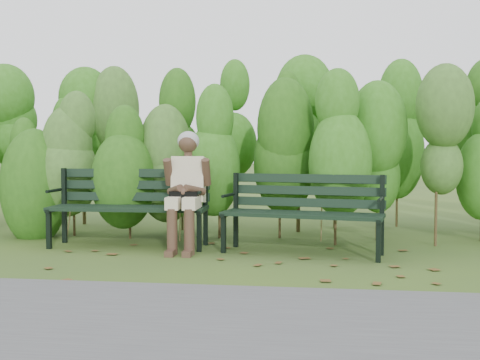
# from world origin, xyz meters

# --- Properties ---
(ground) EXTENTS (80.00, 80.00, 0.00)m
(ground) POSITION_xyz_m (0.00, 0.00, 0.00)
(ground) COLOR #354B22
(footpath) EXTENTS (60.00, 2.50, 0.01)m
(footpath) POSITION_xyz_m (0.00, -2.20, 0.01)
(footpath) COLOR #474749
(footpath) RESTS_ON ground
(hedge_band) EXTENTS (11.04, 1.67, 2.42)m
(hedge_band) POSITION_xyz_m (0.00, 1.86, 1.26)
(hedge_band) COLOR #47381E
(hedge_band) RESTS_ON ground
(leaf_litter) EXTENTS (5.68, 2.18, 0.01)m
(leaf_litter) POSITION_xyz_m (-0.22, -0.00, 0.00)
(leaf_litter) COLOR brown
(leaf_litter) RESTS_ON ground
(bench_left) EXTENTS (1.70, 0.59, 0.84)m
(bench_left) POSITION_xyz_m (-1.26, 0.79, 0.50)
(bench_left) COLOR black
(bench_left) RESTS_ON ground
(bench_right) EXTENTS (1.67, 0.82, 0.80)m
(bench_right) POSITION_xyz_m (0.62, 0.60, 0.47)
(bench_right) COLOR black
(bench_right) RESTS_ON ground
(seated_woman) EXTENTS (0.50, 0.73, 1.25)m
(seated_woman) POSITION_xyz_m (-0.60, 0.63, 0.70)
(seated_woman) COLOR beige
(seated_woman) RESTS_ON ground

